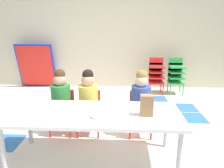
{
  "coord_description": "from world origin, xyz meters",
  "views": [
    {
      "loc": [
        0.17,
        -2.79,
        1.46
      ],
      "look_at": [
        0.06,
        -0.49,
        0.82
      ],
      "focal_mm": 33.3,
      "sensor_mm": 36.0,
      "label": 1
    }
  ],
  "objects_px": {
    "kid_chair_red_stack": "(156,73)",
    "kid_chair_green_stack": "(176,74)",
    "seated_child_far_right": "(141,97)",
    "paper_plate_center_table": "(59,106)",
    "craft_table": "(93,116)",
    "donut_powdered_on_plate": "(96,116)",
    "paper_plate_near_edge": "(96,118)",
    "seated_child_near_camera": "(61,96)",
    "folded_activity_table": "(36,66)",
    "paper_bag_brown": "(147,105)",
    "seated_child_middle_seat": "(88,96)"
  },
  "relations": [
    {
      "from": "seated_child_near_camera",
      "to": "donut_powdered_on_plate",
      "type": "xyz_separation_m",
      "value": [
        0.57,
        -0.73,
        0.05
      ]
    },
    {
      "from": "kid_chair_green_stack",
      "to": "seated_child_middle_seat",
      "type": "bearing_deg",
      "value": -130.37
    },
    {
      "from": "paper_plate_near_edge",
      "to": "paper_plate_center_table",
      "type": "xyz_separation_m",
      "value": [
        -0.47,
        0.28,
        0.0
      ]
    },
    {
      "from": "seated_child_far_right",
      "to": "paper_plate_center_table",
      "type": "xyz_separation_m",
      "value": [
        -0.98,
        -0.45,
        0.02
      ]
    },
    {
      "from": "seated_child_near_camera",
      "to": "kid_chair_red_stack",
      "type": "bearing_deg",
      "value": 50.66
    },
    {
      "from": "seated_child_far_right",
      "to": "kid_chair_red_stack",
      "type": "relative_size",
      "value": 1.15
    },
    {
      "from": "kid_chair_green_stack",
      "to": "folded_activity_table",
      "type": "xyz_separation_m",
      "value": [
        -3.3,
        0.32,
        0.08
      ]
    },
    {
      "from": "seated_child_far_right",
      "to": "paper_bag_brown",
      "type": "xyz_separation_m",
      "value": [
        -0.0,
        -0.64,
        0.13
      ]
    },
    {
      "from": "seated_child_near_camera",
      "to": "seated_child_middle_seat",
      "type": "xyz_separation_m",
      "value": [
        0.38,
        0.0,
        0.0
      ]
    },
    {
      "from": "seated_child_middle_seat",
      "to": "folded_activity_table",
      "type": "relative_size",
      "value": 0.84
    },
    {
      "from": "paper_bag_brown",
      "to": "folded_activity_table",
      "type": "bearing_deg",
      "value": 129.04
    },
    {
      "from": "kid_chair_red_stack",
      "to": "kid_chair_green_stack",
      "type": "bearing_deg",
      "value": 0.0
    },
    {
      "from": "seated_child_middle_seat",
      "to": "paper_plate_center_table",
      "type": "bearing_deg",
      "value": -121.2
    },
    {
      "from": "paper_bag_brown",
      "to": "seated_child_far_right",
      "type": "bearing_deg",
      "value": 89.98
    },
    {
      "from": "folded_activity_table",
      "to": "paper_plate_near_edge",
      "type": "relative_size",
      "value": 6.04
    },
    {
      "from": "kid_chair_green_stack",
      "to": "paper_bag_brown",
      "type": "bearing_deg",
      "value": -110.12
    },
    {
      "from": "paper_plate_center_table",
      "to": "paper_bag_brown",
      "type": "bearing_deg",
      "value": -11.02
    },
    {
      "from": "seated_child_near_camera",
      "to": "paper_bag_brown",
      "type": "relative_size",
      "value": 4.17
    },
    {
      "from": "seated_child_near_camera",
      "to": "kid_chair_green_stack",
      "type": "distance_m",
      "value": 2.81
    },
    {
      "from": "seated_child_far_right",
      "to": "kid_chair_green_stack",
      "type": "distance_m",
      "value": 2.16
    },
    {
      "from": "kid_chair_red_stack",
      "to": "seated_child_near_camera",
      "type": "bearing_deg",
      "value": -129.34
    },
    {
      "from": "folded_activity_table",
      "to": "paper_plate_center_table",
      "type": "distance_m",
      "value": 3.05
    },
    {
      "from": "seated_child_near_camera",
      "to": "paper_bag_brown",
      "type": "height_order",
      "value": "seated_child_near_camera"
    },
    {
      "from": "paper_plate_near_edge",
      "to": "seated_child_far_right",
      "type": "bearing_deg",
      "value": 55.05
    },
    {
      "from": "craft_table",
      "to": "kid_chair_red_stack",
      "type": "height_order",
      "value": "kid_chair_red_stack"
    },
    {
      "from": "craft_table",
      "to": "seated_child_far_right",
      "type": "height_order",
      "value": "seated_child_far_right"
    },
    {
      "from": "kid_chair_green_stack",
      "to": "paper_plate_center_table",
      "type": "bearing_deg",
      "value": -128.81
    },
    {
      "from": "donut_powdered_on_plate",
      "to": "kid_chair_green_stack",
      "type": "bearing_deg",
      "value": 61.42
    },
    {
      "from": "kid_chair_red_stack",
      "to": "paper_plate_near_edge",
      "type": "height_order",
      "value": "kid_chair_red_stack"
    },
    {
      "from": "paper_bag_brown",
      "to": "donut_powdered_on_plate",
      "type": "xyz_separation_m",
      "value": [
        -0.51,
        -0.09,
        -0.08
      ]
    },
    {
      "from": "donut_powdered_on_plate",
      "to": "paper_plate_near_edge",
      "type": "bearing_deg",
      "value": 0.0
    },
    {
      "from": "kid_chair_red_stack",
      "to": "paper_bag_brown",
      "type": "bearing_deg",
      "value": -101.17
    },
    {
      "from": "seated_child_far_right",
      "to": "kid_chair_red_stack",
      "type": "xyz_separation_m",
      "value": [
        0.51,
        1.94,
        -0.1
      ]
    },
    {
      "from": "paper_plate_center_table",
      "to": "craft_table",
      "type": "bearing_deg",
      "value": -19.02
    },
    {
      "from": "seated_child_middle_seat",
      "to": "donut_powdered_on_plate",
      "type": "bearing_deg",
      "value": -75.14
    },
    {
      "from": "folded_activity_table",
      "to": "paper_bag_brown",
      "type": "height_order",
      "value": "folded_activity_table"
    },
    {
      "from": "seated_child_far_right",
      "to": "kid_chair_green_stack",
      "type": "height_order",
      "value": "seated_child_far_right"
    },
    {
      "from": "paper_plate_near_edge",
      "to": "paper_bag_brown",
      "type": "bearing_deg",
      "value": 10.42
    },
    {
      "from": "seated_child_far_right",
      "to": "paper_plate_near_edge",
      "type": "xyz_separation_m",
      "value": [
        -0.51,
        -0.73,
        0.02
      ]
    },
    {
      "from": "kid_chair_green_stack",
      "to": "folded_activity_table",
      "type": "distance_m",
      "value": 3.32
    },
    {
      "from": "kid_chair_red_stack",
      "to": "folded_activity_table",
      "type": "relative_size",
      "value": 0.74
    },
    {
      "from": "craft_table",
      "to": "seated_child_far_right",
      "type": "xyz_separation_m",
      "value": [
        0.57,
        0.59,
        0.03
      ]
    },
    {
      "from": "kid_chair_green_stack",
      "to": "donut_powdered_on_plate",
      "type": "bearing_deg",
      "value": -118.58
    },
    {
      "from": "seated_child_near_camera",
      "to": "donut_powdered_on_plate",
      "type": "relative_size",
      "value": 7.7
    },
    {
      "from": "kid_chair_green_stack",
      "to": "paper_plate_near_edge",
      "type": "height_order",
      "value": "kid_chair_green_stack"
    },
    {
      "from": "paper_plate_center_table",
      "to": "donut_powdered_on_plate",
      "type": "relative_size",
      "value": 1.51
    },
    {
      "from": "paper_plate_near_edge",
      "to": "paper_plate_center_table",
      "type": "relative_size",
      "value": 1.0
    },
    {
      "from": "seated_child_middle_seat",
      "to": "paper_plate_center_table",
      "type": "height_order",
      "value": "seated_child_middle_seat"
    },
    {
      "from": "folded_activity_table",
      "to": "donut_powdered_on_plate",
      "type": "height_order",
      "value": "folded_activity_table"
    },
    {
      "from": "paper_plate_center_table",
      "to": "donut_powdered_on_plate",
      "type": "bearing_deg",
      "value": -31.41
    }
  ]
}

